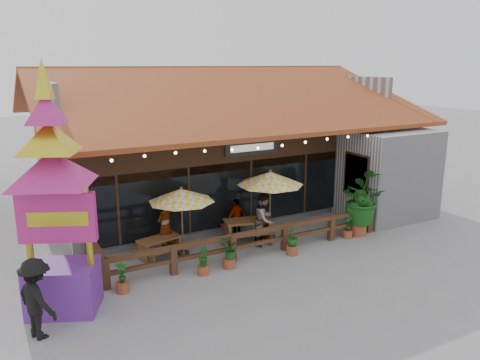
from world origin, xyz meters
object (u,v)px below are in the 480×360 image
umbrella_left (181,195)px  thai_sign_tower (53,175)px  picnic_table_left (159,244)px  pedestrian (37,299)px  tropical_plant (360,200)px  umbrella_right (270,179)px  picnic_table_right (247,227)px

umbrella_left → thai_sign_tower: size_ratio=0.38×
picnic_table_left → thai_sign_tower: thai_sign_tower is taller
umbrella_left → picnic_table_left: (-0.77, 0.10, -1.58)m
picnic_table_left → pedestrian: pedestrian is taller
umbrella_left → tropical_plant: tropical_plant is taller
pedestrian → picnic_table_left: bearing=-77.5°
umbrella_right → pedestrian: 8.69m
umbrella_left → picnic_table_left: umbrella_left is taller
umbrella_left → tropical_plant: 6.58m
pedestrian → picnic_table_right: bearing=-93.1°
picnic_table_left → picnic_table_right: bearing=-1.9°
umbrella_left → tropical_plant: (6.40, -1.39, -0.69)m
tropical_plant → picnic_table_left: bearing=168.3°
picnic_table_left → thai_sign_tower: (-3.26, -2.11, 3.14)m
thai_sign_tower → tropical_plant: thai_sign_tower is taller
picnic_table_right → tropical_plant: bearing=-19.4°
picnic_table_right → tropical_plant: tropical_plant is taller
picnic_table_right → pedestrian: pedestrian is taller
umbrella_right → tropical_plant: 3.44m
umbrella_right → picnic_table_right: size_ratio=1.58×
thai_sign_tower → picnic_table_right: bearing=17.1°
umbrella_left → picnic_table_right: umbrella_left is taller
picnic_table_right → umbrella_left: bearing=179.8°
umbrella_left → umbrella_right: (3.34, -0.09, 0.19)m
umbrella_left → picnic_table_left: 1.76m
picnic_table_left → tropical_plant: (7.17, -1.49, 0.89)m
picnic_table_left → thai_sign_tower: 5.00m
picnic_table_left → pedestrian: 5.07m
picnic_table_right → tropical_plant: size_ratio=0.82×
umbrella_right → tropical_plant: umbrella_right is taller
pedestrian → umbrella_left: bearing=-83.2°
picnic_table_left → picnic_table_right: 3.24m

